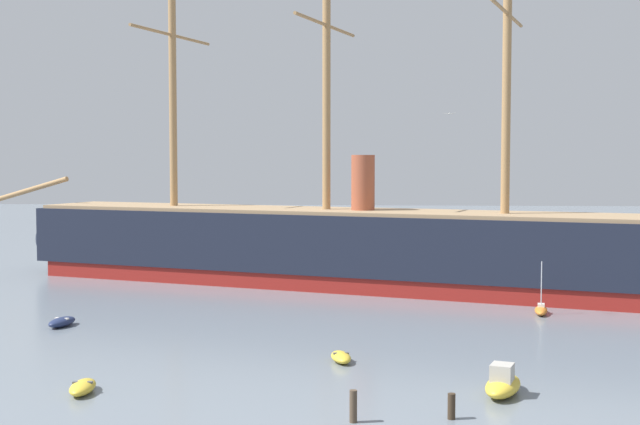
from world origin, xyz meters
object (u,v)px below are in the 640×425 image
Objects in this scene: seagull_in_flight at (449,114)px; mooring_piling_left_pair at (353,406)px; sailboat_alongside_stern at (541,310)px; motorboat_distant_centre at (354,262)px; dinghy_foreground_left at (83,387)px; mooring_piling_nearest at (451,406)px; tall_ship at (326,245)px; dinghy_far_left at (80,271)px; dinghy_near_centre at (341,357)px; dinghy_mid_left at (62,322)px; motorboat_foreground_right at (503,384)px.

mooring_piling_left_pair is at bearing -103.94° from seagull_in_flight.
motorboat_distant_centre is (-15.86, 30.58, 0.12)m from sailboat_alongside_stern.
motorboat_distant_centre is (13.13, 55.87, 0.14)m from dinghy_foreground_left.
sailboat_alongside_stern reaches higher than mooring_piling_nearest.
tall_ship is at bearing 74.86° from dinghy_foreground_left.
dinghy_far_left is (-27.67, 7.55, -3.76)m from tall_ship.
motorboat_distant_centre is (-0.36, 47.92, 0.17)m from dinghy_near_centre.
sailboat_alongside_stern is 1.99× the size of dinghy_far_left.
dinghy_far_left is (-9.09, 29.58, -0.10)m from dinghy_mid_left.
seagull_in_flight is at bearing -57.89° from tall_ship.
sailboat_alongside_stern reaches higher than dinghy_far_left.
dinghy_mid_left reaches higher than dinghy_near_centre.
motorboat_foreground_right is 60.68m from dinghy_far_left.
mooring_piling_left_pair is (-4.70, -0.82, 0.15)m from mooring_piling_nearest.
dinghy_mid_left reaches higher than dinghy_far_left.
dinghy_foreground_left is 1.89× the size of mooring_piling_left_pair.
dinghy_foreground_left is at bearing -103.23° from motorboat_distant_centre.
tall_ship is 41.42m from dinghy_foreground_left.
mooring_piling_left_pair is 31.90m from seagull_in_flight.
dinghy_near_centre is 12.13m from mooring_piling_left_pair.
seagull_in_flight reaches higher than mooring_piling_nearest.
seagull_in_flight is at bearing 76.06° from mooring_piling_left_pair.
dinghy_mid_left reaches higher than dinghy_foreground_left.
motorboat_foreground_right is 34.47m from dinghy_mid_left.
dinghy_mid_left is at bearing -118.81° from motorboat_distant_centre.
dinghy_foreground_left is 0.68× the size of sailboat_alongside_stern.
mooring_piling_left_pair is (1.43, -59.99, 0.30)m from motorboat_distant_centre.
mooring_piling_nearest reaches higher than dinghy_foreground_left.
tall_ship reaches higher than motorboat_foreground_right.
dinghy_near_centre is (2.72, -31.88, -3.69)m from tall_ship.
mooring_piling_nearest is at bearing 9.87° from mooring_piling_left_pair.
mooring_piling_nearest reaches higher than dinghy_mid_left.
sailboat_alongside_stern reaches higher than mooring_piling_left_pair.
dinghy_near_centre is 1.29× the size of dinghy_far_left.
dinghy_near_centre is at bearing 30.49° from dinghy_foreground_left.
seagull_in_flight is at bearing 85.56° from mooring_piling_nearest.
dinghy_near_centre is 0.85× the size of motorboat_distant_centre.
motorboat_foreground_right reaches higher than dinghy_mid_left.
dinghy_foreground_left is 1.05× the size of dinghy_near_centre.
tall_ship reaches higher than motorboat_distant_centre.
motorboat_foreground_right is 1.58× the size of dinghy_near_centre.
sailboat_alongside_stern reaches higher than motorboat_distant_centre.
sailboat_alongside_stern reaches higher than dinghy_mid_left.
dinghy_foreground_left is 19.55m from mooring_piling_nearest.
mooring_piling_left_pair is at bearing -170.13° from mooring_piling_nearest.
dinghy_foreground_left is at bearing -138.90° from sailboat_alongside_stern.
seagull_in_flight is (-7.68, -2.24, 15.69)m from sailboat_alongside_stern.
tall_ship is 44.09m from mooring_piling_nearest.
mooring_piling_left_pair reaches higher than motorboat_distant_centre.
mooring_piling_nearest is (5.77, -11.26, 0.31)m from dinghy_near_centre.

